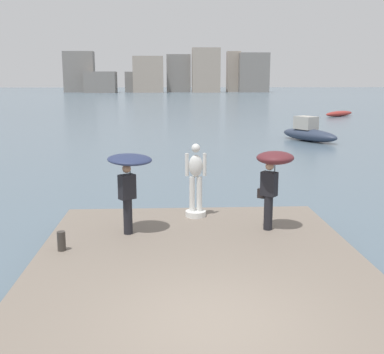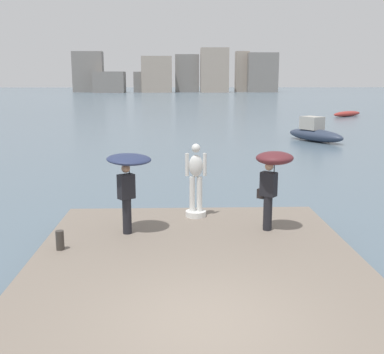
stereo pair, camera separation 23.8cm
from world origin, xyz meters
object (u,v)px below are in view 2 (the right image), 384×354
at_px(onlooker_left, 128,171).
at_px(boat_near, 315,133).
at_px(onlooker_right, 273,169).
at_px(mooring_bollard, 60,240).
at_px(statue_white_figure, 196,184).
at_px(boat_mid, 347,114).

relative_size(onlooker_left, boat_near, 0.41).
distance_m(onlooker_right, mooring_bollard, 5.28).
distance_m(mooring_bollard, boat_near, 24.90).
height_order(statue_white_figure, boat_mid, statue_white_figure).
xyz_separation_m(statue_white_figure, boat_near, (8.81, 19.29, -0.74)).
height_order(statue_white_figure, onlooker_right, statue_white_figure).
bearing_deg(onlooker_right, statue_white_figure, 144.08).
distance_m(statue_white_figure, mooring_bollard, 4.10).
relative_size(mooring_bollard, boat_mid, 0.10).
height_order(onlooker_left, onlooker_right, onlooker_right).
distance_m(mooring_bollard, boat_mid, 48.76).
bearing_deg(boat_near, mooring_bollard, -118.64).
xyz_separation_m(onlooker_right, boat_near, (6.98, 20.61, -1.40)).
relative_size(boat_near, boat_mid, 1.06).
bearing_deg(boat_near, boat_mid, 65.56).
bearing_deg(boat_mid, onlooker_right, -111.71).
xyz_separation_m(onlooker_left, onlooker_right, (3.52, 0.06, 0.01)).
height_order(boat_near, boat_mid, boat_near).
height_order(onlooker_right, boat_near, onlooker_right).
bearing_deg(mooring_bollard, statue_white_figure, 39.41).
height_order(onlooker_left, mooring_bollard, onlooker_left).
relative_size(statue_white_figure, onlooker_right, 1.01).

